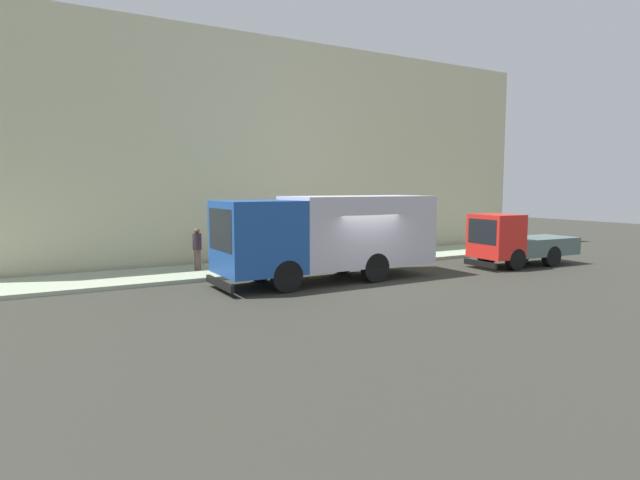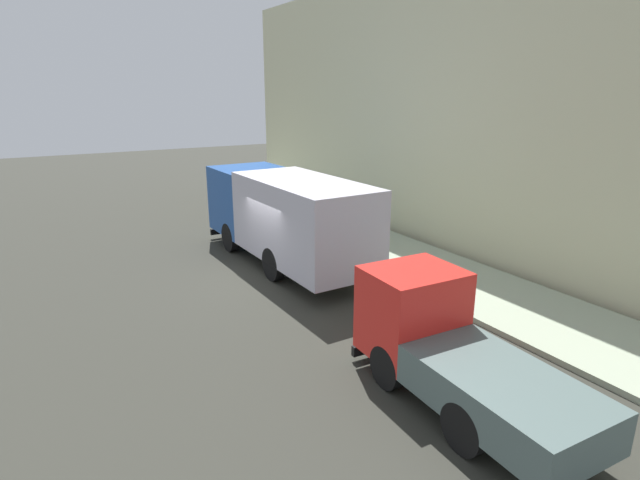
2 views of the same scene
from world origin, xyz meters
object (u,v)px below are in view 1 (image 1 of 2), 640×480
(small_flatbed_truck, at_px, (515,242))
(large_utility_truck, at_px, (328,233))
(pedestrian_standing, at_px, (250,246))
(pedestrian_walking, at_px, (197,248))

(small_flatbed_truck, bearing_deg, large_utility_truck, 86.24)
(large_utility_truck, bearing_deg, pedestrian_standing, 18.33)
(small_flatbed_truck, height_order, pedestrian_standing, small_flatbed_truck)
(pedestrian_walking, relative_size, pedestrian_standing, 1.07)
(large_utility_truck, relative_size, small_flatbed_truck, 1.61)
(small_flatbed_truck, relative_size, pedestrian_walking, 3.10)
(large_utility_truck, xyz_separation_m, pedestrian_standing, (4.19, 1.46, -0.82))
(small_flatbed_truck, bearing_deg, pedestrian_walking, 71.45)
(small_flatbed_truck, xyz_separation_m, pedestrian_standing, (5.20, 10.47, -0.10))
(small_flatbed_truck, xyz_separation_m, pedestrian_walking, (4.98, 12.84, -0.03))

